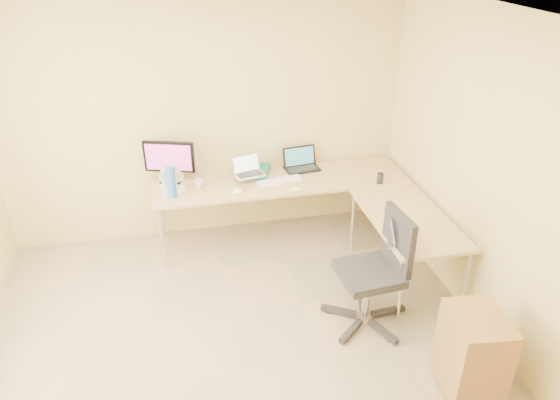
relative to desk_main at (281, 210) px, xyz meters
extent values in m
plane|color=tan|center=(-0.72, -1.85, -0.36)|extent=(4.50, 4.50, 0.00)
plane|color=white|center=(-0.72, -1.85, 2.24)|extent=(4.50, 4.50, 0.00)
plane|color=#E9D27C|center=(-0.72, 0.40, 0.93)|extent=(4.50, 0.00, 4.50)
plane|color=#E9D27C|center=(1.38, -1.85, 0.93)|extent=(0.00, 4.50, 4.50)
cube|color=tan|center=(0.00, 0.00, 0.00)|extent=(2.65, 0.70, 0.73)
cube|color=tan|center=(0.98, -1.00, 0.00)|extent=(0.70, 1.30, 0.73)
cube|color=black|center=(-1.13, 0.20, 0.59)|extent=(0.55, 0.32, 0.45)
cube|color=#197265|center=(-0.23, 0.20, 0.39)|extent=(0.35, 0.40, 0.06)
cube|color=silver|center=(-0.33, 0.06, 0.52)|extent=(0.36, 0.31, 0.20)
cube|color=black|center=(0.28, 0.20, 0.48)|extent=(0.40, 0.32, 0.23)
cube|color=white|center=(-0.02, -0.05, 0.38)|extent=(0.48, 0.20, 0.02)
ellipsoid|color=white|center=(0.09, -0.30, 0.39)|extent=(0.12, 0.09, 0.04)
imported|color=silver|center=(-0.86, -0.03, 0.41)|extent=(0.12, 0.12, 0.09)
cylinder|color=white|center=(-0.50, -0.21, 0.38)|extent=(0.13, 0.13, 0.03)
cylinder|color=#2E65B4|center=(-1.13, -0.15, 0.52)|extent=(0.09, 0.09, 0.31)
cube|color=silver|center=(-1.13, 0.06, 0.37)|extent=(0.29, 0.37, 0.01)
cube|color=white|center=(-1.13, 0.20, 0.40)|extent=(0.26, 0.22, 0.08)
cylinder|color=silver|center=(-1.13, -0.02, 0.50)|extent=(0.24, 0.24, 0.26)
cylinder|color=black|center=(0.98, -0.30, 0.42)|extent=(0.08, 0.08, 0.11)
cube|color=silver|center=(0.73, -1.41, 0.46)|extent=(0.35, 0.32, 0.19)
cube|color=#2A2727|center=(0.43, -1.47, 0.14)|extent=(0.69, 0.69, 1.06)
cube|color=#97613B|center=(0.91, -2.34, -0.01)|extent=(0.44, 0.52, 0.66)
camera|label=1|loc=(-1.04, -4.73, 2.73)|focal=32.91mm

